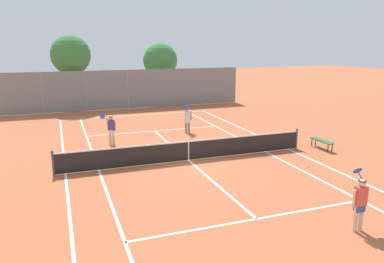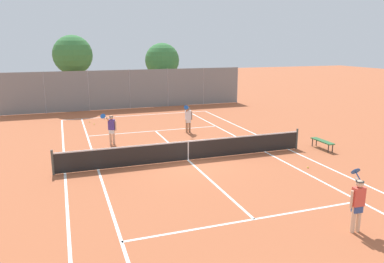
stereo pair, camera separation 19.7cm
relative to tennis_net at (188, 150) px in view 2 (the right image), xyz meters
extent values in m
plane|color=#B25B38|center=(0.00, 0.00, -0.51)|extent=(120.00, 120.00, 0.00)
cube|color=white|center=(0.00, 11.90, -0.51)|extent=(11.00, 0.10, 0.01)
cube|color=white|center=(-5.50, 0.00, -0.51)|extent=(0.10, 23.80, 0.01)
cube|color=white|center=(5.50, 0.00, -0.51)|extent=(0.10, 23.80, 0.01)
cube|color=white|center=(-4.13, 0.00, -0.51)|extent=(0.10, 23.80, 0.01)
cube|color=white|center=(4.13, 0.00, -0.51)|extent=(0.10, 23.80, 0.01)
cube|color=white|center=(0.00, -6.40, -0.51)|extent=(8.26, 0.10, 0.01)
cube|color=white|center=(0.00, 6.40, -0.51)|extent=(8.26, 0.10, 0.01)
cube|color=white|center=(0.00, 0.00, -0.51)|extent=(0.10, 12.80, 0.01)
cylinder|color=#474C47|center=(-5.95, 0.00, 0.03)|extent=(0.10, 0.10, 1.07)
cylinder|color=#474C47|center=(5.95, 0.00, 0.03)|extent=(0.10, 0.10, 1.07)
cube|color=black|center=(0.00, 0.00, -0.04)|extent=(11.90, 0.02, 0.89)
cube|color=white|center=(0.00, 0.00, 0.41)|extent=(11.90, 0.03, 0.06)
cube|color=white|center=(0.00, 0.00, -0.06)|extent=(0.05, 0.03, 0.89)
cylinder|color=beige|center=(2.30, -8.07, -0.10)|extent=(0.13, 0.13, 0.82)
cylinder|color=beige|center=(2.48, -8.08, -0.10)|extent=(0.13, 0.13, 0.82)
cube|color=#334C8C|center=(2.39, -8.07, 0.23)|extent=(0.29, 0.20, 0.24)
cube|color=#D84C3F|center=(2.39, -8.07, 0.59)|extent=(0.35, 0.22, 0.56)
sphere|color=beige|center=(2.39, -8.07, 0.98)|extent=(0.22, 0.22, 0.22)
cylinder|color=black|center=(2.39, -8.07, 1.05)|extent=(0.23, 0.23, 0.02)
cylinder|color=beige|center=(2.17, -8.06, 0.53)|extent=(0.08, 0.08, 0.52)
cylinder|color=beige|center=(2.53, -7.94, 0.88)|extent=(0.11, 0.46, 0.35)
cylinder|color=#1E4C99|center=(2.67, -7.69, 1.04)|extent=(0.05, 0.25, 0.22)
cylinder|color=#1E4C99|center=(2.68, -7.57, 1.15)|extent=(0.29, 0.21, 0.23)
cylinder|color=#D8A884|center=(-2.89, 4.00, -0.10)|extent=(0.13, 0.13, 0.82)
cylinder|color=#D8A884|center=(-3.05, 4.08, -0.10)|extent=(0.13, 0.13, 0.82)
cube|color=white|center=(-2.97, 4.04, 0.23)|extent=(0.33, 0.28, 0.24)
cube|color=#4C388C|center=(-2.97, 4.04, 0.59)|extent=(0.39, 0.33, 0.56)
sphere|color=#D8A884|center=(-2.97, 4.04, 0.98)|extent=(0.22, 0.22, 0.22)
cylinder|color=black|center=(-2.97, 4.04, 1.05)|extent=(0.23, 0.23, 0.02)
cylinder|color=#D8A884|center=(-2.77, 3.95, 0.53)|extent=(0.08, 0.08, 0.52)
cylinder|color=#D8A884|center=(-3.15, 3.98, 0.88)|extent=(0.27, 0.44, 0.35)
cylinder|color=#1E4C99|center=(-3.38, 3.80, 1.04)|extent=(0.14, 0.24, 0.22)
cylinder|color=#1E4C99|center=(-3.43, 3.69, 1.15)|extent=(0.34, 0.30, 0.23)
cylinder|color=#936B4C|center=(1.90, 5.32, -0.10)|extent=(0.13, 0.13, 0.82)
cylinder|color=#936B4C|center=(1.72, 5.33, -0.10)|extent=(0.13, 0.13, 0.82)
cube|color=white|center=(1.81, 5.32, 0.23)|extent=(0.29, 0.20, 0.24)
cube|color=white|center=(1.81, 5.32, 0.59)|extent=(0.35, 0.22, 0.56)
sphere|color=#936B4C|center=(1.81, 5.32, 0.98)|extent=(0.22, 0.22, 0.22)
cylinder|color=black|center=(1.81, 5.32, 1.05)|extent=(0.23, 0.23, 0.02)
cylinder|color=#936B4C|center=(2.03, 5.31, 0.53)|extent=(0.08, 0.08, 0.52)
cylinder|color=#936B4C|center=(1.67, 5.19, 0.88)|extent=(0.11, 0.46, 0.35)
cylinder|color=#1E4C99|center=(1.53, 4.94, 1.04)|extent=(0.05, 0.25, 0.22)
cylinder|color=#1E4C99|center=(1.52, 4.82, 1.15)|extent=(0.29, 0.21, 0.23)
sphere|color=#D1DB33|center=(3.94, 0.78, -0.48)|extent=(0.07, 0.07, 0.07)
sphere|color=#D1DB33|center=(-3.68, 10.42, -0.48)|extent=(0.07, 0.07, 0.07)
sphere|color=#D1DB33|center=(4.61, -2.83, -0.48)|extent=(0.07, 0.07, 0.07)
sphere|color=#D1DB33|center=(0.38, 0.07, -0.48)|extent=(0.07, 0.07, 0.07)
sphere|color=#D1DB33|center=(-3.45, 9.61, -0.48)|extent=(0.07, 0.07, 0.07)
cube|color=#2D6638|center=(7.16, -0.52, -0.07)|extent=(0.36, 1.50, 0.05)
cylinder|color=#262626|center=(7.03, -1.16, -0.30)|extent=(0.05, 0.05, 0.41)
cylinder|color=#262626|center=(7.03, 0.12, -0.30)|extent=(0.05, 0.05, 0.41)
cylinder|color=#262626|center=(7.28, -1.16, -0.30)|extent=(0.05, 0.05, 0.41)
cylinder|color=#262626|center=(7.28, 0.12, -0.30)|extent=(0.05, 0.05, 0.41)
cylinder|color=gray|center=(-6.60, 15.13, 1.11)|extent=(0.08, 0.08, 3.25)
cylinder|color=gray|center=(-3.30, 15.13, 1.11)|extent=(0.08, 0.08, 3.25)
cylinder|color=gray|center=(0.00, 15.13, 1.11)|extent=(0.08, 0.08, 3.25)
cylinder|color=gray|center=(3.30, 15.13, 1.11)|extent=(0.08, 0.08, 3.25)
cylinder|color=gray|center=(6.60, 15.13, 1.11)|extent=(0.08, 0.08, 3.25)
cylinder|color=gray|center=(9.90, 15.13, 1.11)|extent=(0.08, 0.08, 3.25)
cube|color=slate|center=(0.00, 15.13, 1.11)|extent=(19.79, 0.02, 3.21)
cylinder|color=brown|center=(-4.26, 16.78, 1.14)|extent=(0.23, 0.23, 3.30)
sphere|color=#387A3D|center=(-4.26, 16.78, 3.91)|extent=(3.20, 3.20, 3.20)
sphere|color=#387A3D|center=(-4.67, 17.01, 3.51)|extent=(1.97, 1.97, 1.97)
cylinder|color=brown|center=(3.59, 17.92, 0.86)|extent=(0.21, 0.21, 2.74)
sphere|color=#387A3D|center=(3.59, 17.92, 3.32)|extent=(3.12, 3.12, 3.12)
sphere|color=#387A3D|center=(3.20, 17.92, 2.93)|extent=(2.04, 2.04, 2.04)
camera|label=1|loc=(-5.58, -15.82, 4.86)|focal=35.00mm
camera|label=2|loc=(-5.39, -15.88, 4.86)|focal=35.00mm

